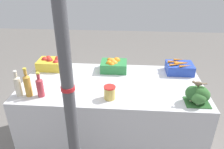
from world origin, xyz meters
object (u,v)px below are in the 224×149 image
(orange_crate, at_px, (114,65))
(juice_bottle_cloudy, at_px, (18,85))
(pickle_jar, at_px, (110,92))
(juice_bottle_ruby, at_px, (40,87))
(apple_crate, at_px, (52,63))
(juice_bottle_amber, at_px, (28,85))
(sparrow_bird, at_px, (198,83))
(broccoli_pile, at_px, (198,95))
(carrot_crate, at_px, (179,68))
(support_pole, at_px, (69,101))

(orange_crate, relative_size, juice_bottle_cloudy, 1.15)
(juice_bottle_cloudy, bearing_deg, pickle_jar, 0.45)
(juice_bottle_ruby, bearing_deg, apple_crate, 98.36)
(apple_crate, distance_m, orange_crate, 0.75)
(juice_bottle_amber, distance_m, juice_bottle_ruby, 0.12)
(orange_crate, xyz_separation_m, sparrow_bird, (0.79, -0.62, 0.13))
(broccoli_pile, height_order, pickle_jar, broccoli_pile)
(orange_crate, distance_m, juice_bottle_amber, 1.00)
(carrot_crate, relative_size, broccoli_pile, 1.35)
(juice_bottle_cloudy, distance_m, pickle_jar, 0.89)
(apple_crate, bearing_deg, juice_bottle_ruby, -81.64)
(pickle_jar, bearing_deg, orange_crate, 90.44)
(sparrow_bird, bearing_deg, carrot_crate, -81.12)
(apple_crate, height_order, sparrow_bird, sparrow_bird)
(apple_crate, relative_size, juice_bottle_amber, 1.03)
(orange_crate, height_order, juice_bottle_ruby, juice_bottle_ruby)
(carrot_crate, distance_m, broccoli_pile, 0.62)
(support_pole, relative_size, orange_crate, 7.35)
(juice_bottle_amber, xyz_separation_m, juice_bottle_ruby, (0.12, -0.00, -0.02))
(apple_crate, relative_size, orange_crate, 1.00)
(juice_bottle_ruby, distance_m, sparrow_bird, 1.46)
(pickle_jar, bearing_deg, juice_bottle_cloudy, -179.55)
(broccoli_pile, bearing_deg, juice_bottle_amber, 179.78)
(orange_crate, height_order, juice_bottle_cloudy, juice_bottle_cloudy)
(support_pole, xyz_separation_m, juice_bottle_cloudy, (-0.63, 0.46, -0.16))
(support_pole, distance_m, juice_bottle_amber, 0.72)
(apple_crate, bearing_deg, carrot_crate, -0.05)
(orange_crate, relative_size, juice_bottle_ruby, 1.19)
(juice_bottle_amber, relative_size, sparrow_bird, 2.18)
(broccoli_pile, relative_size, juice_bottle_amber, 0.76)
(orange_crate, bearing_deg, sparrow_bird, -38.24)
(orange_crate, bearing_deg, broccoli_pile, -37.49)
(juice_bottle_ruby, bearing_deg, juice_bottle_cloudy, 180.00)
(carrot_crate, bearing_deg, juice_bottle_ruby, -156.80)
(juice_bottle_amber, bearing_deg, orange_crate, 38.25)
(broccoli_pile, relative_size, juice_bottle_ruby, 0.88)
(juice_bottle_cloudy, xyz_separation_m, sparrow_bird, (1.67, -0.00, 0.09))
(carrot_crate, xyz_separation_m, juice_bottle_amber, (-1.55, -0.61, 0.06))
(apple_crate, distance_m, juice_bottle_ruby, 0.62)
(juice_bottle_amber, bearing_deg, support_pole, -40.69)
(orange_crate, distance_m, sparrow_bird, 1.01)
(juice_bottle_amber, relative_size, juice_bottle_ruby, 1.15)
(apple_crate, xyz_separation_m, juice_bottle_ruby, (0.09, -0.62, 0.04))
(orange_crate, bearing_deg, juice_bottle_amber, -141.75)
(broccoli_pile, xyz_separation_m, juice_bottle_amber, (-1.60, 0.01, 0.03))
(sparrow_bird, bearing_deg, juice_bottle_ruby, 7.00)
(carrot_crate, xyz_separation_m, pickle_jar, (-0.77, -0.61, 0.00))
(support_pole, bearing_deg, juice_bottle_ruby, 132.11)
(apple_crate, relative_size, carrot_crate, 1.00)
(apple_crate, height_order, juice_bottle_cloudy, juice_bottle_cloudy)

